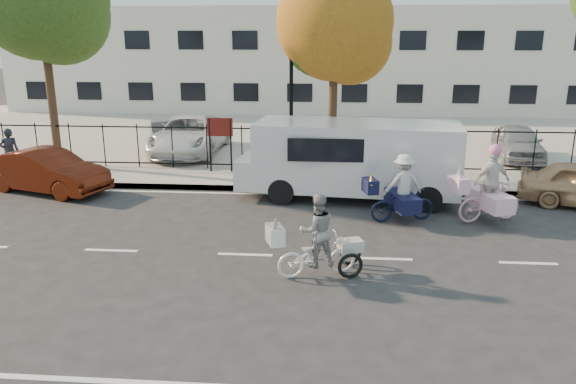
# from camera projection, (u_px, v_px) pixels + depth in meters

# --- Properties ---
(ground) EXTENTS (120.00, 120.00, 0.00)m
(ground) POSITION_uv_depth(u_px,v_px,m) (245.00, 255.00, 12.21)
(ground) COLOR #333334
(road_markings) EXTENTS (60.00, 9.52, 0.01)m
(road_markings) POSITION_uv_depth(u_px,v_px,m) (245.00, 255.00, 12.21)
(road_markings) COLOR silver
(road_markings) RESTS_ON ground
(curb) EXTENTS (60.00, 0.10, 0.15)m
(curb) POSITION_uv_depth(u_px,v_px,m) (270.00, 189.00, 17.03)
(curb) COLOR #A8A399
(curb) RESTS_ON ground
(sidewalk) EXTENTS (60.00, 2.20, 0.15)m
(sidewalk) POSITION_uv_depth(u_px,v_px,m) (274.00, 180.00, 18.03)
(sidewalk) COLOR #A8A399
(sidewalk) RESTS_ON ground
(parking_lot) EXTENTS (60.00, 15.60, 0.15)m
(parking_lot) POSITION_uv_depth(u_px,v_px,m) (293.00, 132.00, 26.56)
(parking_lot) COLOR #A8A399
(parking_lot) RESTS_ON ground
(iron_fence) EXTENTS (58.00, 0.06, 1.50)m
(iron_fence) POSITION_uv_depth(u_px,v_px,m) (277.00, 148.00, 18.86)
(iron_fence) COLOR black
(iron_fence) RESTS_ON sidewalk
(building) EXTENTS (34.00, 10.00, 6.00)m
(building) POSITION_uv_depth(u_px,v_px,m) (305.00, 59.00, 35.33)
(building) COLOR silver
(building) RESTS_ON ground
(lamppost) EXTENTS (0.36, 0.36, 4.33)m
(lamppost) POSITION_uv_depth(u_px,v_px,m) (291.00, 82.00, 17.82)
(lamppost) COLOR black
(lamppost) RESTS_ON sidewalk
(street_sign) EXTENTS (0.85, 0.06, 1.80)m
(street_sign) POSITION_uv_depth(u_px,v_px,m) (220.00, 134.00, 18.47)
(street_sign) COLOR black
(street_sign) RESTS_ON sidewalk
(zebra_trike) EXTENTS (1.95, 1.25, 1.68)m
(zebra_trike) POSITION_uv_depth(u_px,v_px,m) (317.00, 245.00, 11.02)
(zebra_trike) COLOR white
(zebra_trike) RESTS_ON ground
(unicorn_bike) EXTENTS (2.04, 1.47, 2.01)m
(unicorn_bike) POSITION_uv_depth(u_px,v_px,m) (489.00, 194.00, 14.14)
(unicorn_bike) COLOR #DAA6B2
(unicorn_bike) RESTS_ON ground
(bull_bike) EXTENTS (1.94, 1.36, 1.75)m
(bull_bike) POSITION_uv_depth(u_px,v_px,m) (402.00, 195.00, 14.22)
(bull_bike) COLOR black
(bull_bike) RESTS_ON ground
(white_van) EXTENTS (6.41, 2.68, 2.21)m
(white_van) POSITION_uv_depth(u_px,v_px,m) (352.00, 157.00, 16.00)
(white_van) COLOR white
(white_van) RESTS_ON ground
(red_sedan) EXTENTS (4.12, 2.54, 1.28)m
(red_sedan) POSITION_uv_depth(u_px,v_px,m) (47.00, 171.00, 16.82)
(red_sedan) COLOR #4F1709
(red_sedan) RESTS_ON ground
(pedestrian) EXTENTS (0.68, 0.62, 1.55)m
(pedestrian) POSITION_uv_depth(u_px,v_px,m) (10.00, 152.00, 18.12)
(pedestrian) COLOR black
(pedestrian) RESTS_ON sidewalk
(lot_car_b) EXTENTS (2.38, 5.11, 1.42)m
(lot_car_b) POSITION_uv_depth(u_px,v_px,m) (190.00, 135.00, 21.51)
(lot_car_b) COLOR white
(lot_car_b) RESTS_ON parking_lot
(lot_car_c) EXTENTS (2.44, 3.78, 1.18)m
(lot_car_c) POSITION_uv_depth(u_px,v_px,m) (168.00, 137.00, 21.64)
(lot_car_c) COLOR #44474B
(lot_car_c) RESTS_ON parking_lot
(lot_car_d) EXTENTS (1.81, 3.78, 1.25)m
(lot_car_d) POSITION_uv_depth(u_px,v_px,m) (518.00, 142.00, 20.47)
(lot_car_d) COLOR #939499
(lot_car_d) RESTS_ON parking_lot
(tree_mid) EXTENTS (3.73, 3.72, 6.83)m
(tree_mid) POSITION_uv_depth(u_px,v_px,m) (339.00, 28.00, 17.78)
(tree_mid) COLOR #442D1D
(tree_mid) RESTS_ON ground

